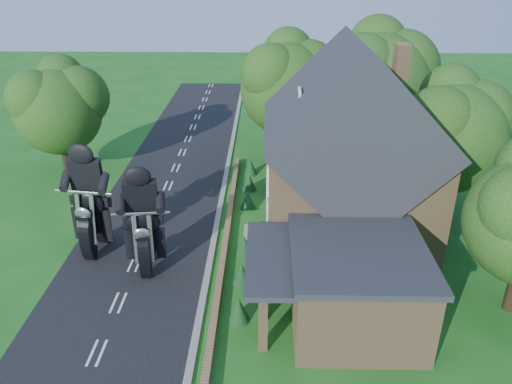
{
  "coord_description": "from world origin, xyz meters",
  "views": [
    {
      "loc": [
        6.35,
        -17.24,
        13.73
      ],
      "look_at": [
        5.86,
        5.41,
        2.8
      ],
      "focal_mm": 35.0,
      "sensor_mm": 36.0,
      "label": 1
    }
  ],
  "objects_px": {
    "motorcycle_lead": "(147,255)",
    "house": "(349,160)",
    "annex": "(353,284)",
    "motorcycle_follow": "(96,236)",
    "garden_wall": "(226,240)"
  },
  "relations": [
    {
      "from": "house",
      "to": "motorcycle_follow",
      "type": "distance_m",
      "value": 13.23
    },
    {
      "from": "house",
      "to": "motorcycle_lead",
      "type": "height_order",
      "value": "house"
    },
    {
      "from": "house",
      "to": "motorcycle_lead",
      "type": "distance_m",
      "value": 10.89
    },
    {
      "from": "motorcycle_lead",
      "to": "house",
      "type": "bearing_deg",
      "value": -167.3
    },
    {
      "from": "annex",
      "to": "motorcycle_lead",
      "type": "distance_m",
      "value": 9.76
    },
    {
      "from": "motorcycle_lead",
      "to": "motorcycle_follow",
      "type": "xyz_separation_m",
      "value": [
        -2.9,
        1.52,
        0.07
      ]
    },
    {
      "from": "motorcycle_lead",
      "to": "annex",
      "type": "bearing_deg",
      "value": 152.94
    },
    {
      "from": "garden_wall",
      "to": "annex",
      "type": "relative_size",
      "value": 3.12
    },
    {
      "from": "annex",
      "to": "motorcycle_follow",
      "type": "bearing_deg",
      "value": 157.69
    },
    {
      "from": "house",
      "to": "motorcycle_follow",
      "type": "relative_size",
      "value": 5.43
    },
    {
      "from": "garden_wall",
      "to": "motorcycle_follow",
      "type": "bearing_deg",
      "value": -172.25
    },
    {
      "from": "house",
      "to": "garden_wall",
      "type": "bearing_deg",
      "value": -170.83
    },
    {
      "from": "annex",
      "to": "motorcycle_follow",
      "type": "relative_size",
      "value": 3.74
    },
    {
      "from": "garden_wall",
      "to": "annex",
      "type": "height_order",
      "value": "annex"
    },
    {
      "from": "garden_wall",
      "to": "house",
      "type": "height_order",
      "value": "house"
    }
  ]
}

